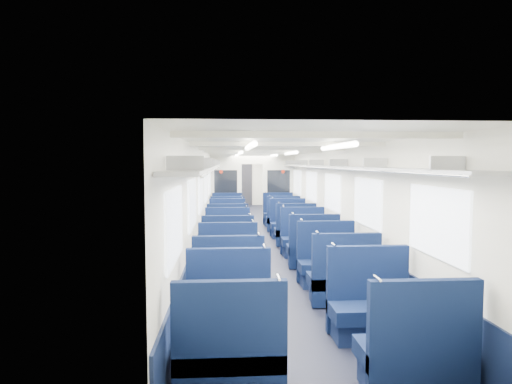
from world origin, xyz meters
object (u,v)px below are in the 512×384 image
Objects in this scene: seat_0 at (230,358)px; seat_13 at (295,232)px; seat_5 at (343,282)px; seat_19 at (278,215)px; seat_9 at (313,250)px; seat_15 at (288,225)px; seat_8 at (228,253)px; seat_11 at (303,241)px; seat_3 at (371,309)px; seat_14 at (227,226)px; seat_10 at (228,241)px; seat_2 at (229,314)px; seat_12 at (228,233)px; seat_7 at (327,265)px; end_door at (244,184)px; bulkhead at (252,187)px; seat_17 at (283,220)px; seat_16 at (227,220)px; seat_6 at (228,268)px; seat_1 at (416,356)px; seat_18 at (227,216)px; seat_4 at (228,286)px.

seat_13 is (1.66, 6.82, 0.00)m from seat_0.
seat_5 is 7.96m from seat_19.
seat_15 is at bearing 90.00° from seat_9.
seat_11 is at bearing 35.12° from seat_8.
seat_3 is 7.10m from seat_14.
seat_11 is (1.66, -0.03, 0.00)m from seat_10.
seat_2 is 5.69m from seat_12.
seat_11 is 2.91m from seat_14.
seat_7 is at bearing 63.83° from seat_0.
seat_13 is at bearing -85.41° from end_door.
seat_15 and seat_19 have the same top height.
bulkhead reaches higher than seat_5.
seat_12 is 1.00× the size of seat_17.
seat_16 is at bearing 90.00° from seat_10.
seat_2 is 7.10m from seat_15.
seat_16 is at bearing -179.90° from seat_17.
seat_17 is (1.66, 8.00, 0.00)m from seat_2.
seat_9 is (0.83, -12.56, -0.66)m from end_door.
end_door is 1.82× the size of seat_6.
seat_0 is 8.06m from seat_14.
seat_0 is (-0.83, -10.69, -0.90)m from bulkhead.
seat_8 and seat_15 have the same top height.
seat_13 is (0.00, 5.66, 0.00)m from seat_3.
seat_11 is at bearing 90.00° from seat_5.
seat_15 is (0.00, 3.44, 0.00)m from seat_9.
seat_3 is at bearing 34.88° from seat_0.
seat_7 is 1.00× the size of seat_19.
bulkhead is 2.55× the size of seat_17.
seat_10 is at bearing 116.35° from seat_5.
seat_0 is 2.88m from seat_5.
seat_1 and seat_15 have the same top height.
seat_2 and seat_9 have the same top height.
seat_14 is 1.00× the size of seat_15.
seat_13 is (1.66, -0.00, 0.00)m from seat_12.
seat_1 is 7.10m from seat_12.
seat_13 is (0.83, -10.34, -0.66)m from end_door.
seat_0 is 1.00× the size of seat_7.
seat_8 and seat_12 have the same top height.
seat_6 is at bearing 90.00° from seat_0.
seat_14 is (-0.83, -2.63, -0.90)m from bulkhead.
end_door is at bearing 85.86° from seat_10.
seat_16 is at bearing 90.00° from seat_14.
seat_1 is 1.00× the size of seat_15.
end_door is 1.82× the size of seat_18.
seat_15 is (1.66, 4.73, 0.00)m from seat_6.
seat_4 is 1.00× the size of seat_8.
seat_7 is 5.98m from seat_16.
seat_1 is at bearing -78.48° from seat_14.
bulkhead is at bearing 94.98° from seat_3.
seat_13 is at bearing 33.86° from seat_10.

